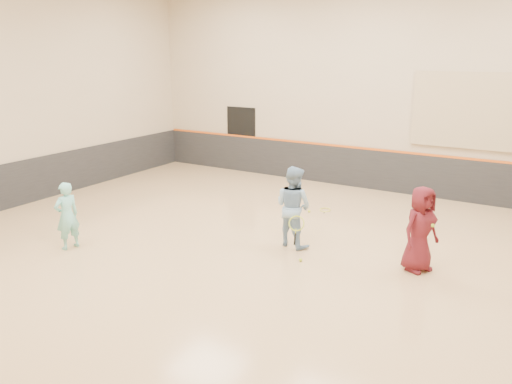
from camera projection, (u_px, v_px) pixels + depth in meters
The scene contains 14 objects.
room at pixel (271, 217), 9.99m from camera, with size 15.04×12.04×6.22m.
wainscot_back at pixel (368, 169), 14.98m from camera, with size 14.90×0.04×1.20m, color #232326.
wainscot_left at pixel (34, 180), 13.72m from camera, with size 0.04×11.90×1.20m, color #232326.
accent_stripe at pixel (369, 149), 14.80m from camera, with size 14.90×0.03×0.06m, color #D85914.
acoustic_panel at pixel (475, 111), 13.07m from camera, with size 3.20×0.08×2.00m, color tan.
doorway at pixel (241, 140), 17.07m from camera, with size 1.10×0.05×2.20m, color black.
girl at pixel (67, 216), 10.36m from camera, with size 0.52×0.34×1.44m, color #7BD5CE.
instructor at pixel (293, 206), 10.49m from camera, with size 0.84×0.65×1.73m, color #81A6C8.
young_man at pixel (420, 229), 9.28m from camera, with size 0.80×0.52×1.64m, color #56141C.
held_racket at pixel (297, 223), 10.11m from camera, with size 0.37×0.37×0.67m, color #B6CB2C, non-canonical shape.
spare_racket at pixel (325, 209), 13.02m from camera, with size 0.63×0.63×0.10m, color gold, non-canonical shape.
ball_under_racket at pixel (301, 260), 9.86m from camera, with size 0.07×0.07×0.07m, color #B2C52E.
ball_in_hand at pixel (433, 225), 8.99m from camera, with size 0.07×0.07×0.07m, color #ABC62E.
ball_beside_spare at pixel (309, 211), 12.88m from camera, with size 0.07×0.07×0.07m, color #D4E936.
Camera 1 is at (4.59, -8.29, 4.01)m, focal length 35.00 mm.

